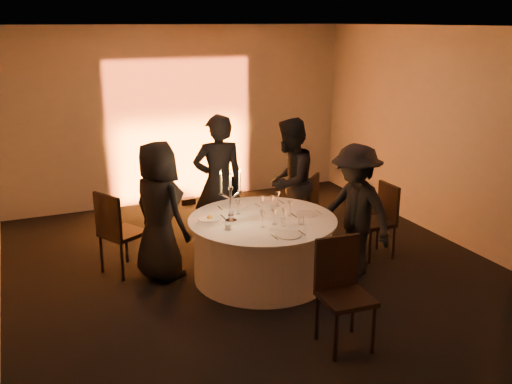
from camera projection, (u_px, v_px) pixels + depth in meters
name	position (u px, v px, depth m)	size (l,w,h in m)	color
floor	(262.00, 277.00, 7.10)	(7.00, 7.00, 0.00)	black
ceiling	(263.00, 26.00, 6.23)	(7.00, 7.00, 0.00)	white
wall_back	(180.00, 116.00, 9.74)	(7.00, 7.00, 0.00)	beige
wall_front	(488.00, 280.00, 3.59)	(7.00, 7.00, 0.00)	beige
wall_right	(463.00, 139.00, 7.80)	(7.00, 7.00, 0.00)	beige
uplighter_fixture	(188.00, 201.00, 9.90)	(0.25, 0.12, 0.10)	black
banquet_table	(262.00, 248.00, 6.99)	(1.80, 1.80, 0.77)	black
chair_left	(117.00, 228.00, 7.02)	(0.64, 0.64, 1.07)	black
chair_back_left	(222.00, 205.00, 8.08)	(0.44, 0.44, 0.98)	black
chair_back_right	(307.00, 200.00, 8.44)	(0.56, 0.56, 0.90)	black
chair_right	(380.00, 216.00, 7.59)	(0.44, 0.44, 1.00)	black
chair_front	(342.00, 285.00, 5.51)	(0.50, 0.50, 1.07)	black
guest_left	(159.00, 211.00, 6.87)	(0.84, 0.55, 1.72)	black
guest_back_left	(218.00, 183.00, 7.73)	(0.69, 0.45, 1.89)	black
guest_back_right	(289.00, 182.00, 7.97)	(0.87, 0.68, 1.79)	black
guest_right	(355.00, 211.00, 6.96)	(1.07, 0.62, 1.66)	black
plate_left	(210.00, 218.00, 6.85)	(0.36, 0.27, 0.08)	white
plate_back_left	(233.00, 206.00, 7.30)	(0.36, 0.28, 0.01)	white
plate_back_right	(269.00, 203.00, 7.42)	(0.36, 0.24, 0.01)	white
plate_right	(307.00, 214.00, 7.02)	(0.36, 0.26, 0.01)	white
plate_front	(288.00, 235.00, 6.34)	(0.36, 0.30, 0.01)	white
coffee_cup	(228.00, 227.00, 6.52)	(0.11, 0.11, 0.07)	white
candelabra	(231.00, 202.00, 6.70)	(0.29, 0.14, 0.70)	white
wine_glass_a	(262.00, 200.00, 7.11)	(0.07, 0.07, 0.19)	white
wine_glass_b	(263.00, 216.00, 6.55)	(0.07, 0.07, 0.19)	white
wine_glass_c	(275.00, 213.00, 6.64)	(0.07, 0.07, 0.19)	white
wine_glass_d	(290.00, 205.00, 6.94)	(0.07, 0.07, 0.19)	white
wine_glass_e	(238.00, 203.00, 7.00)	(0.07, 0.07, 0.19)	white
wine_glass_f	(272.00, 200.00, 7.13)	(0.07, 0.07, 0.19)	white
wine_glass_g	(278.00, 196.00, 7.30)	(0.07, 0.07, 0.19)	white
wine_glass_h	(284.00, 212.00, 6.67)	(0.07, 0.07, 0.19)	white
tumbler_a	(231.00, 215.00, 6.87)	(0.07, 0.07, 0.09)	white
tumbler_b	(301.00, 221.00, 6.68)	(0.07, 0.07, 0.09)	white
tumbler_c	(283.00, 222.00, 6.62)	(0.07, 0.07, 0.09)	white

